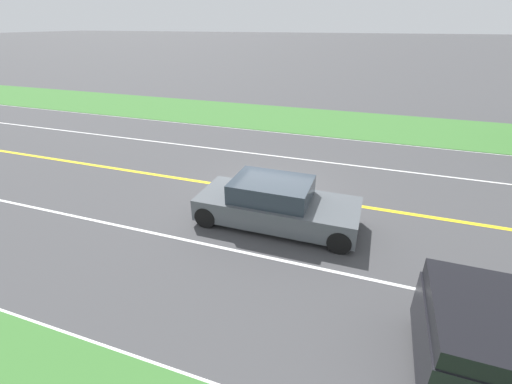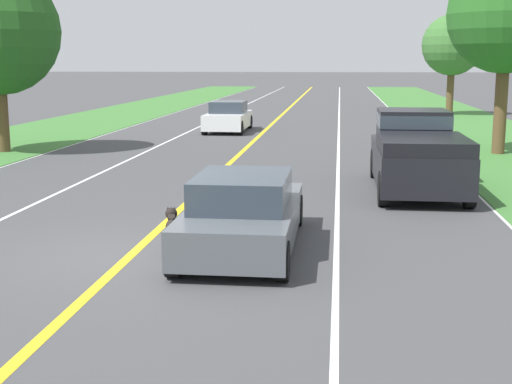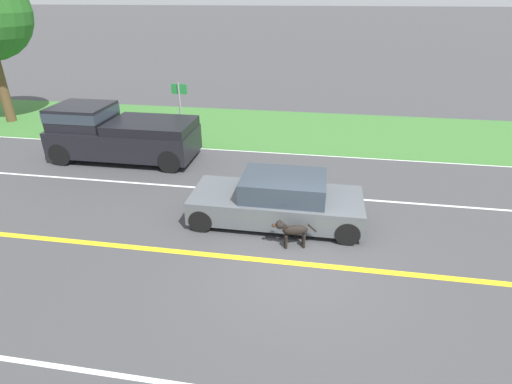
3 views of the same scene
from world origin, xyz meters
name	(u,v)px [view 3 (image 3 of 3)]	position (x,y,z in m)	size (l,w,h in m)	color
ground_plane	(297,264)	(0.00, 0.00, 0.00)	(400.00, 400.00, 0.00)	#424244
centre_divider_line	(297,263)	(0.00, 0.00, 0.00)	(0.18, 160.00, 0.01)	yellow
lane_edge_line_right	(310,155)	(7.00, 0.00, 0.00)	(0.14, 160.00, 0.01)	white
lane_dash_same_dir	(305,195)	(3.50, 0.00, 0.00)	(0.10, 160.00, 0.01)	white
grass_verge_right	(313,131)	(10.00, 0.00, 0.01)	(6.00, 160.00, 0.03)	#3D7533
ego_car	(278,201)	(1.86, 0.67, 0.62)	(1.88, 4.54, 1.34)	#51565B
dog	(292,230)	(0.67, 0.21, 0.48)	(0.38, 1.09, 0.77)	black
pickup_truck	(118,133)	(5.49, 7.03, 1.00)	(2.14, 5.24, 1.97)	black
street_sign	(180,105)	(7.74, 5.36, 1.53)	(0.11, 0.64, 2.42)	gray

